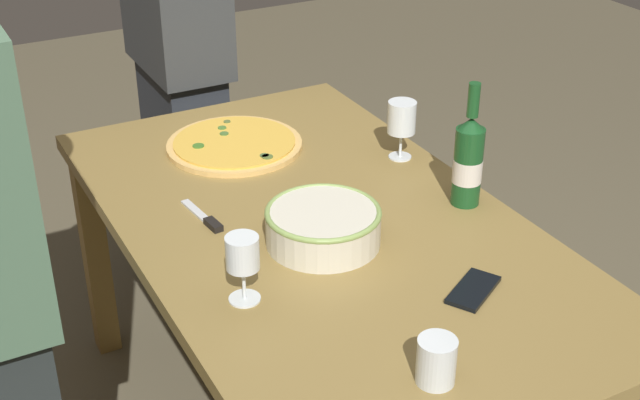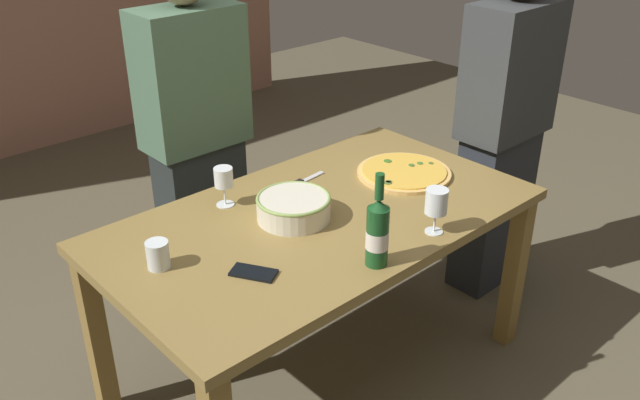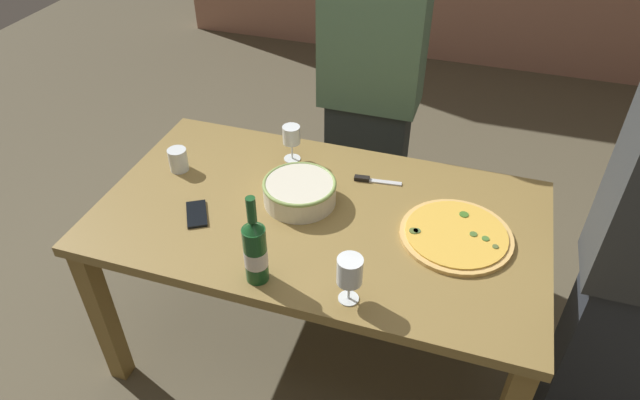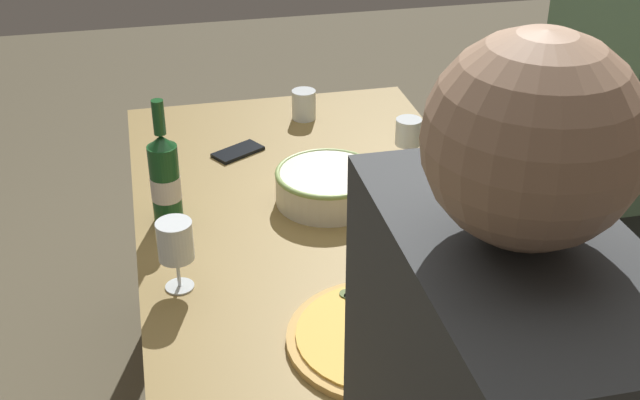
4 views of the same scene
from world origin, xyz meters
name	(u,v)px [view 2 (image 2 of 4)]	position (x,y,z in m)	size (l,w,h in m)	color
ground_plane	(320,372)	(0.00, 0.00, 0.00)	(8.00, 8.00, 0.00)	brown
dining_table	(320,236)	(0.00, 0.00, 0.66)	(1.60, 0.90, 0.75)	olive
pizza	(404,172)	(0.48, 0.02, 0.76)	(0.38, 0.38, 0.02)	#E2B262
serving_bowl	(294,207)	(-0.09, 0.04, 0.80)	(0.27, 0.27, 0.09)	silver
wine_bottle	(377,232)	(-0.09, -0.37, 0.87)	(0.07, 0.07, 0.32)	#184B21
wine_glass_near_pizza	(224,179)	(-0.21, 0.29, 0.86)	(0.07, 0.07, 0.15)	white
wine_glass_by_bottle	(436,204)	(0.21, -0.36, 0.86)	(0.08, 0.08, 0.17)	white
cup_amber	(158,255)	(-0.61, 0.09, 0.80)	(0.07, 0.07, 0.09)	white
cell_phone	(254,273)	(-0.42, -0.15, 0.76)	(0.07, 0.14, 0.01)	black
pizza_knife	(303,181)	(0.13, 0.24, 0.76)	(0.18, 0.04, 0.02)	silver
person_host	(197,140)	(-0.01, 0.79, 0.80)	(0.44, 0.24, 1.60)	#252C2C
person_guest_left	(503,130)	(1.09, -0.04, 0.80)	(0.44, 0.24, 1.59)	#282D34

